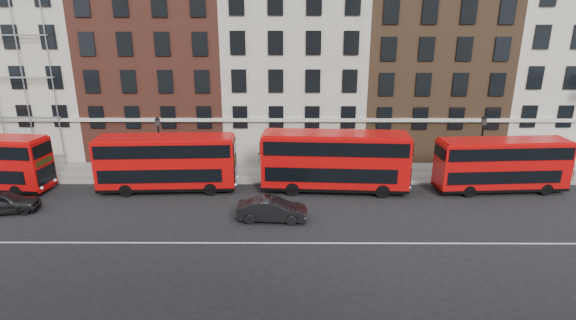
{
  "coord_description": "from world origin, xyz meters",
  "views": [
    {
      "loc": [
        -0.38,
        -26.15,
        13.09
      ],
      "look_at": [
        -0.52,
        5.0,
        3.0
      ],
      "focal_mm": 28.0,
      "sensor_mm": 36.0,
      "label": 1
    }
  ],
  "objects_px": {
    "car_rear": "(4,202)",
    "bus_c": "(334,160)",
    "bus_b": "(166,162)",
    "bus_d": "(501,164)",
    "car_front": "(272,210)"
  },
  "relations": [
    {
      "from": "bus_b",
      "to": "bus_c",
      "type": "bearing_deg",
      "value": -2.67
    },
    {
      "from": "bus_b",
      "to": "car_rear",
      "type": "height_order",
      "value": "bus_b"
    },
    {
      "from": "car_rear",
      "to": "car_front",
      "type": "relative_size",
      "value": 0.96
    },
    {
      "from": "bus_d",
      "to": "car_front",
      "type": "xyz_separation_m",
      "value": [
        -17.38,
        -5.27,
        -1.47
      ]
    },
    {
      "from": "bus_c",
      "to": "bus_d",
      "type": "height_order",
      "value": "bus_c"
    },
    {
      "from": "car_rear",
      "to": "bus_c",
      "type": "bearing_deg",
      "value": -92.49
    },
    {
      "from": "bus_c",
      "to": "bus_d",
      "type": "distance_m",
      "value": 12.81
    },
    {
      "from": "bus_c",
      "to": "car_front",
      "type": "relative_size",
      "value": 2.43
    },
    {
      "from": "bus_b",
      "to": "bus_c",
      "type": "xyz_separation_m",
      "value": [
        12.87,
        0.0,
        0.16
      ]
    },
    {
      "from": "bus_d",
      "to": "car_front",
      "type": "relative_size",
      "value": 2.16
    },
    {
      "from": "bus_d",
      "to": "bus_c",
      "type": "bearing_deg",
      "value": 176.19
    },
    {
      "from": "bus_c",
      "to": "bus_d",
      "type": "bearing_deg",
      "value": 3.35
    },
    {
      "from": "bus_b",
      "to": "bus_d",
      "type": "bearing_deg",
      "value": -2.68
    },
    {
      "from": "bus_d",
      "to": "car_rear",
      "type": "distance_m",
      "value": 36.22
    },
    {
      "from": "bus_c",
      "to": "bus_b",
      "type": "bearing_deg",
      "value": -176.62
    }
  ]
}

